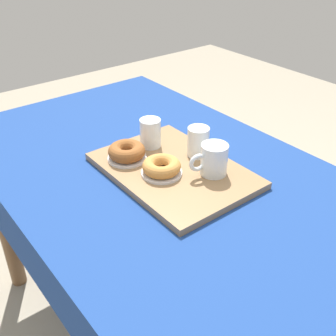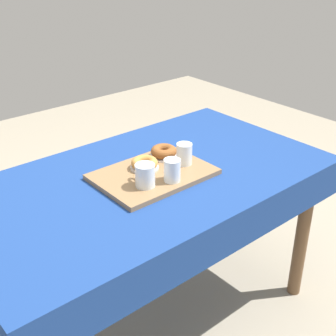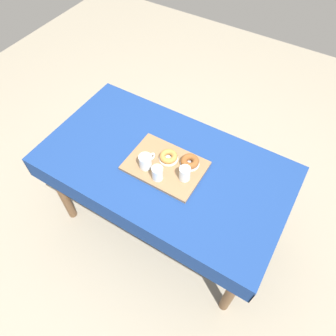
% 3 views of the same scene
% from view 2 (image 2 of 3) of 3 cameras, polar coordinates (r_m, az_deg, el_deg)
% --- Properties ---
extents(ground_plane, '(6.00, 6.00, 0.00)m').
position_cam_2_polar(ground_plane, '(2.33, -2.28, -17.97)').
color(ground_plane, gray).
extents(dining_table, '(1.54, 0.86, 0.77)m').
position_cam_2_polar(dining_table, '(1.92, -2.63, -3.88)').
color(dining_table, navy).
rests_on(dining_table, ground).
extents(serving_tray, '(0.46, 0.33, 0.02)m').
position_cam_2_polar(serving_tray, '(1.86, -1.86, -0.78)').
color(serving_tray, olive).
rests_on(serving_tray, dining_table).
extents(tea_mug_left, '(0.08, 0.12, 0.09)m').
position_cam_2_polar(tea_mug_left, '(1.73, -2.89, -0.98)').
color(tea_mug_left, white).
rests_on(tea_mug_left, serving_tray).
extents(water_glass_near, '(0.07, 0.07, 0.09)m').
position_cam_2_polar(water_glass_near, '(1.77, 0.52, -0.37)').
color(water_glass_near, white).
rests_on(water_glass_near, serving_tray).
extents(water_glass_far, '(0.07, 0.07, 0.09)m').
position_cam_2_polar(water_glass_far, '(1.90, 2.03, 1.61)').
color(water_glass_far, white).
rests_on(water_glass_far, serving_tray).
extents(donut_plate_left, '(0.12, 0.12, 0.01)m').
position_cam_2_polar(donut_plate_left, '(1.88, -2.92, 0.05)').
color(donut_plate_left, silver).
rests_on(donut_plate_left, serving_tray).
extents(sugar_donut_left, '(0.11, 0.11, 0.04)m').
position_cam_2_polar(sugar_donut_left, '(1.87, -2.94, 0.64)').
color(sugar_donut_left, '#BC7F3D').
rests_on(sugar_donut_left, donut_plate_left).
extents(donut_plate_right, '(0.12, 0.12, 0.01)m').
position_cam_2_polar(donut_plate_right, '(1.97, -0.53, 1.47)').
color(donut_plate_right, silver).
rests_on(donut_plate_right, serving_tray).
extents(sugar_donut_right, '(0.11, 0.11, 0.04)m').
position_cam_2_polar(sugar_donut_right, '(1.96, -0.54, 2.09)').
color(sugar_donut_right, brown).
rests_on(sugar_donut_right, donut_plate_right).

